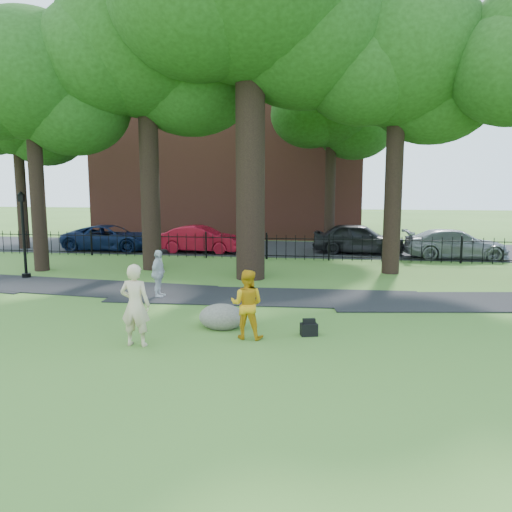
% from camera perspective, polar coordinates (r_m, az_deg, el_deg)
% --- Properties ---
extents(ground, '(120.00, 120.00, 0.00)m').
position_cam_1_polar(ground, '(12.65, -5.58, -8.51)').
color(ground, '#3C6824').
rests_on(ground, ground).
extents(footpath, '(36.07, 3.85, 0.03)m').
position_cam_1_polar(footpath, '(16.19, 1.18, -4.73)').
color(footpath, black).
rests_on(footpath, ground).
extents(street, '(80.00, 7.00, 0.02)m').
position_cam_1_polar(street, '(28.15, 2.19, 0.86)').
color(street, black).
rests_on(street, ground).
extents(iron_fence, '(44.00, 0.04, 1.20)m').
position_cam_1_polar(iron_fence, '(24.13, 1.20, 1.05)').
color(iron_fence, black).
rests_on(iron_fence, ground).
extents(brick_building, '(18.00, 8.00, 12.00)m').
position_cam_1_polar(brick_building, '(36.49, -2.78, 12.00)').
color(brick_building, brown).
rests_on(brick_building, ground).
extents(big_tree, '(10.08, 8.61, 14.37)m').
position_cam_1_polar(big_tree, '(20.13, -0.22, 27.13)').
color(big_tree, black).
rests_on(big_tree, ground).
extents(tree_row, '(26.82, 7.96, 12.42)m').
position_cam_1_polar(tree_row, '(20.79, 1.47, 20.82)').
color(tree_row, black).
rests_on(tree_row, ground).
extents(woman, '(0.70, 0.47, 1.88)m').
position_cam_1_polar(woman, '(11.58, -13.63, -5.47)').
color(woman, beige).
rests_on(woman, ground).
extents(man, '(0.85, 0.69, 1.65)m').
position_cam_1_polar(man, '(11.83, -1.05, -5.52)').
color(man, orange).
rests_on(man, ground).
extents(pedestrian, '(0.44, 0.93, 1.55)m').
position_cam_1_polar(pedestrian, '(16.31, -11.10, -2.01)').
color(pedestrian, silver).
rests_on(pedestrian, ground).
extents(boulder, '(1.36, 1.16, 0.68)m').
position_cam_1_polar(boulder, '(12.79, -3.94, -6.72)').
color(boulder, slate).
rests_on(boulder, ground).
extents(lamppost, '(0.33, 0.33, 3.36)m').
position_cam_1_polar(lamppost, '(21.15, -25.01, 2.10)').
color(lamppost, black).
rests_on(lamppost, ground).
extents(backpack, '(0.46, 0.35, 0.30)m').
position_cam_1_polar(backpack, '(12.26, 6.06, -8.35)').
color(backpack, black).
rests_on(backpack, ground).
extents(red_bag, '(0.34, 0.24, 0.22)m').
position_cam_1_polar(red_bag, '(12.92, -3.36, -7.62)').
color(red_bag, maroon).
rests_on(red_bag, ground).
extents(red_sedan, '(4.40, 1.75, 1.42)m').
position_cam_1_polar(red_sedan, '(26.57, -6.35, 1.92)').
color(red_sedan, maroon).
rests_on(red_sedan, ground).
extents(navy_van, '(5.03, 2.35, 1.39)m').
position_cam_1_polar(navy_van, '(28.30, -16.31, 1.99)').
color(navy_van, '#0B173A').
rests_on(navy_van, ground).
extents(grey_car, '(4.84, 2.27, 1.60)m').
position_cam_1_polar(grey_car, '(26.56, 11.65, 1.99)').
color(grey_car, black).
rests_on(grey_car, ground).
extents(silver_car, '(4.98, 2.21, 1.42)m').
position_cam_1_polar(silver_car, '(26.16, 21.82, 1.27)').
color(silver_car, gray).
rests_on(silver_car, ground).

